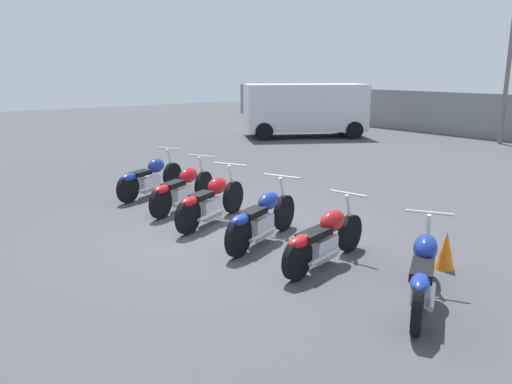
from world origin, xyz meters
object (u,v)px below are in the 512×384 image
motorcycle_slot_1 (182,189)px  traffic_cone_near (446,250)px  motorcycle_slot_2 (211,201)px  parked_van (305,108)px  motorcycle_slot_0 (150,177)px  motorcycle_slot_4 (324,238)px  motorcycle_slot_5 (423,272)px  motorcycle_slot_3 (262,218)px

motorcycle_slot_1 → traffic_cone_near: 5.11m
motorcycle_slot_2 → parked_van: size_ratio=0.38×
traffic_cone_near → motorcycle_slot_0: bearing=-168.2°
motorcycle_slot_0 → motorcycle_slot_1: 1.40m
motorcycle_slot_2 → motorcycle_slot_4: (2.66, 0.16, -0.01)m
motorcycle_slot_0 → motorcycle_slot_2: bearing=-26.0°
motorcycle_slot_0 → traffic_cone_near: bearing=-12.7°
parked_van → traffic_cone_near: 14.16m
motorcycle_slot_5 → parked_van: size_ratio=0.35×
motorcycle_slot_3 → motorcycle_slot_2: bearing=160.3°
motorcycle_slot_0 → parked_van: parked_van is taller
parked_van → traffic_cone_near: parked_van is taller
motorcycle_slot_2 → motorcycle_slot_3: (1.39, 0.05, -0.00)m
motorcycle_slot_0 → traffic_cone_near: size_ratio=3.59×
motorcycle_slot_2 → parked_van: 12.34m
motorcycle_slot_0 → motorcycle_slot_1: size_ratio=1.00×
parked_van → traffic_cone_near: size_ratio=9.47×
motorcycle_slot_2 → traffic_cone_near: motorcycle_slot_2 is taller
motorcycle_slot_0 → parked_van: (-5.17, 9.52, 0.79)m
motorcycle_slot_4 → traffic_cone_near: 1.67m
parked_van → traffic_cone_near: bearing=-5.0°
motorcycle_slot_3 → traffic_cone_near: 2.75m
motorcycle_slot_1 → motorcycle_slot_3: bearing=-27.8°
parked_van → motorcycle_slot_1: bearing=-24.9°
motorcycle_slot_1 → motorcycle_slot_3: 2.55m
motorcycle_slot_0 → motorcycle_slot_3: (3.94, -0.02, 0.01)m
motorcycle_slot_2 → motorcycle_slot_3: bearing=-21.7°
motorcycle_slot_0 → motorcycle_slot_3: motorcycle_slot_3 is taller
motorcycle_slot_0 → motorcycle_slot_1: (1.40, 0.01, 0.01)m
motorcycle_slot_1 → motorcycle_slot_2: motorcycle_slot_2 is taller
motorcycle_slot_2 → parked_van: parked_van is taller
parked_van → motorcycle_slot_5: bearing=-7.7°
motorcycle_slot_1 → motorcycle_slot_4: bearing=-26.0°
motorcycle_slot_5 → parked_van: 15.25m
motorcycle_slot_5 → traffic_cone_near: motorcycle_slot_5 is taller
motorcycle_slot_1 → motorcycle_slot_4: size_ratio=1.02×
motorcycle_slot_3 → motorcycle_slot_5: bearing=-19.5°
motorcycle_slot_0 → motorcycle_slot_2: 2.55m
motorcycle_slot_1 → motorcycle_slot_3: (2.55, -0.03, 0.00)m
motorcycle_slot_0 → motorcycle_slot_2: (2.55, -0.07, 0.01)m
motorcycle_slot_5 → parked_van: parked_van is taller
motorcycle_slot_3 → motorcycle_slot_5: (2.84, 0.12, 0.01)m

